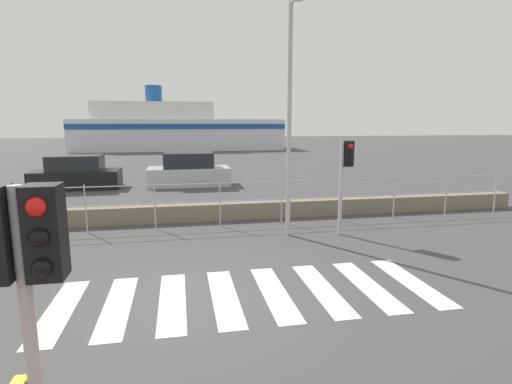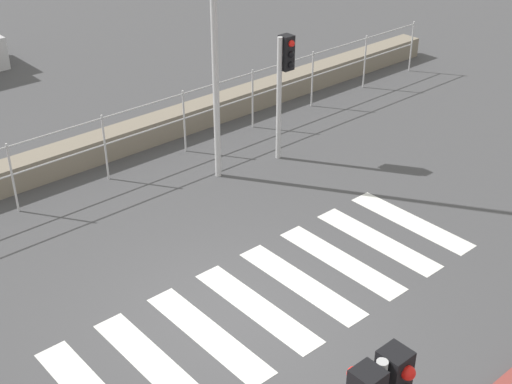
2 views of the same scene
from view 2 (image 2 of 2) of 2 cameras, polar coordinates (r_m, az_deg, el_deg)
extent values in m
plane|color=#424244|center=(10.33, -2.05, -10.35)|extent=(160.00, 160.00, 0.00)
cube|color=silver|center=(9.77, -8.14, -13.46)|extent=(0.45, 2.40, 0.01)
cube|color=silver|center=(10.14, -3.85, -11.28)|extent=(0.45, 2.40, 0.01)
cube|color=silver|center=(10.57, 0.05, -9.20)|extent=(0.45, 2.40, 0.01)
cube|color=silver|center=(11.06, 3.59, -7.26)|extent=(0.45, 2.40, 0.01)
cube|color=silver|center=(11.60, 6.79, -5.47)|extent=(0.45, 2.40, 0.01)
cube|color=silver|center=(12.18, 9.67, -3.84)|extent=(0.45, 2.40, 0.01)
cube|color=silver|center=(12.80, 12.28, -2.34)|extent=(0.45, 2.40, 0.01)
cube|color=slate|center=(14.42, -16.74, 2.02)|extent=(22.72, 0.55, 0.52)
cylinder|color=#B2B2B5|center=(13.26, -15.69, 4.63)|extent=(20.45, 0.03, 0.03)
cylinder|color=#B2B2B5|center=(13.48, -15.39, 2.56)|extent=(20.45, 0.03, 0.03)
cylinder|color=#B2B2B5|center=(13.20, -18.89, 1.05)|extent=(0.04, 0.04, 1.35)
cylinder|color=#B2B2B5|center=(13.88, -11.97, 3.49)|extent=(0.04, 0.04, 1.35)
cylinder|color=#B2B2B5|center=(14.76, -5.76, 5.63)|extent=(0.04, 0.04, 1.35)
cylinder|color=#B2B2B5|center=(15.81, -0.27, 7.45)|extent=(0.04, 0.04, 1.35)
cylinder|color=#B2B2B5|center=(17.00, 4.53, 8.98)|extent=(0.04, 0.04, 1.35)
cylinder|color=#B2B2B5|center=(18.31, 8.70, 10.25)|extent=(0.04, 0.04, 1.35)
cylinder|color=#B2B2B5|center=(19.70, 12.33, 11.30)|extent=(0.04, 0.04, 1.35)
sphere|color=red|center=(6.04, 7.87, -14.23)|extent=(0.13, 0.13, 0.13)
cube|color=black|center=(6.32, 10.84, -14.74)|extent=(0.24, 0.24, 0.68)
sphere|color=red|center=(6.12, 12.06, -13.96)|extent=(0.13, 0.13, 0.13)
cylinder|color=#B2B2B5|center=(14.18, 1.85, 7.37)|extent=(0.10, 0.10, 2.55)
cube|color=black|center=(13.97, 2.43, 11.09)|extent=(0.24, 0.24, 0.68)
sphere|color=red|center=(13.80, 2.85, 11.78)|extent=(0.13, 0.13, 0.13)
sphere|color=black|center=(13.87, 2.83, 10.95)|extent=(0.13, 0.13, 0.13)
sphere|color=black|center=(13.94, 2.81, 10.13)|extent=(0.13, 0.13, 0.13)
cylinder|color=#B2B2B5|center=(12.88, -3.38, 13.34)|extent=(0.12, 0.12, 6.08)
camera|label=1|loc=(5.95, 41.91, -16.99)|focal=28.00mm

